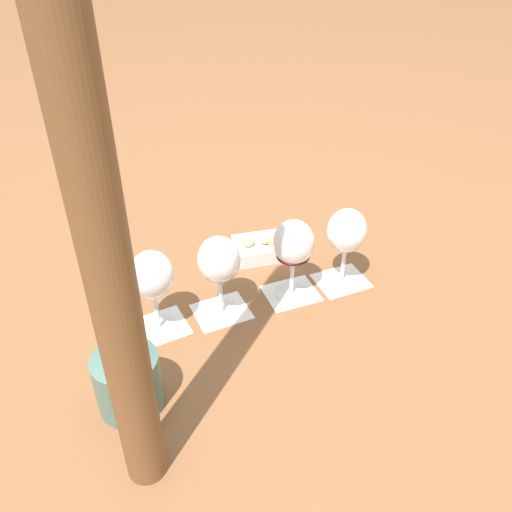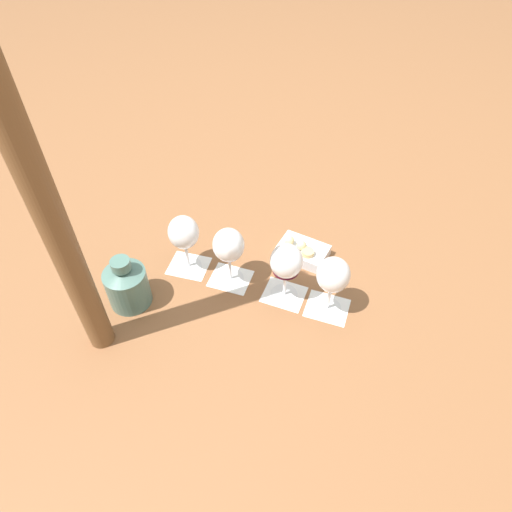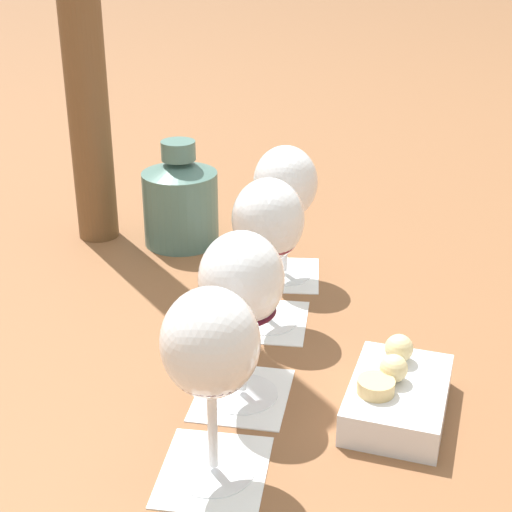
% 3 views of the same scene
% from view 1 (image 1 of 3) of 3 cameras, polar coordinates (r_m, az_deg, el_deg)
% --- Properties ---
extents(ground_plane, '(8.00, 8.00, 0.00)m').
position_cam_1_polar(ground_plane, '(1.09, 0.08, -4.93)').
color(ground_plane, brown).
extents(tasting_card_0, '(0.14, 0.14, 0.00)m').
position_cam_1_polar(tasting_card_0, '(1.05, -10.17, -7.40)').
color(tasting_card_0, white).
rests_on(tasting_card_0, ground_plane).
extents(tasting_card_1, '(0.14, 0.13, 0.00)m').
position_cam_1_polar(tasting_card_1, '(1.07, -3.65, -5.83)').
color(tasting_card_1, white).
rests_on(tasting_card_1, ground_plane).
extents(tasting_card_2, '(0.14, 0.13, 0.00)m').
position_cam_1_polar(tasting_card_2, '(1.12, 3.72, -3.92)').
color(tasting_card_2, white).
rests_on(tasting_card_2, ground_plane).
extents(tasting_card_3, '(0.14, 0.13, 0.00)m').
position_cam_1_polar(tasting_card_3, '(1.16, 8.96, -2.58)').
color(tasting_card_3, white).
rests_on(tasting_card_3, ground_plane).
extents(wine_glass_0, '(0.08, 0.08, 0.17)m').
position_cam_1_polar(wine_glass_0, '(0.98, -10.88, -2.37)').
color(wine_glass_0, white).
rests_on(wine_glass_0, tasting_card_0).
extents(wine_glass_1, '(0.08, 0.08, 0.17)m').
position_cam_1_polar(wine_glass_1, '(1.00, -3.90, -0.79)').
color(wine_glass_1, white).
rests_on(wine_glass_1, tasting_card_1).
extents(wine_glass_2, '(0.08, 0.08, 0.17)m').
position_cam_1_polar(wine_glass_2, '(1.04, 3.96, 1.07)').
color(wine_glass_2, white).
rests_on(wine_glass_2, tasting_card_2).
extents(wine_glass_3, '(0.08, 0.08, 0.17)m').
position_cam_1_polar(wine_glass_3, '(1.09, 9.52, 2.26)').
color(wine_glass_3, white).
rests_on(wine_glass_3, tasting_card_3).
extents(ceramic_vase, '(0.10, 0.10, 0.15)m').
position_cam_1_polar(ceramic_vase, '(0.89, -13.41, -12.24)').
color(ceramic_vase, '#4C7066').
rests_on(ceramic_vase, ground_plane).
extents(snack_dish, '(0.16, 0.14, 0.06)m').
position_cam_1_polar(snack_dish, '(1.21, 0.86, 0.98)').
color(snack_dish, silver).
rests_on(snack_dish, ground_plane).
extents(umbrella_pole, '(0.06, 0.06, 0.95)m').
position_cam_1_polar(umbrella_pole, '(0.54, -17.15, 8.12)').
color(umbrella_pole, brown).
rests_on(umbrella_pole, ground_plane).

